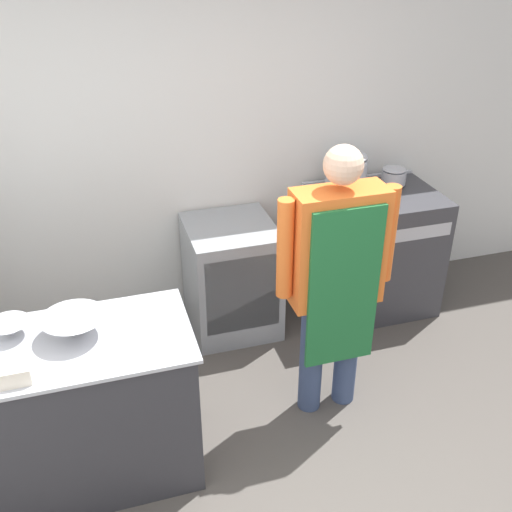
# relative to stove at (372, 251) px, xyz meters

# --- Properties ---
(wall_back) EXTENTS (8.00, 0.05, 2.70)m
(wall_back) POSITION_rel_stove_xyz_m (-1.17, 0.41, 0.88)
(wall_back) COLOR white
(wall_back) RESTS_ON ground_plane
(prep_counter) EXTENTS (1.20, 0.64, 0.89)m
(prep_counter) POSITION_rel_stove_xyz_m (-2.20, -1.07, -0.02)
(prep_counter) COLOR #2D2D33
(prep_counter) RESTS_ON ground_plane
(stove) EXTENTS (0.91, 0.68, 0.95)m
(stove) POSITION_rel_stove_xyz_m (0.00, 0.00, 0.00)
(stove) COLOR #38383D
(stove) RESTS_ON ground_plane
(fridge_unit) EXTENTS (0.61, 0.64, 0.82)m
(fridge_unit) POSITION_rel_stove_xyz_m (-1.09, 0.04, -0.06)
(fridge_unit) COLOR #93999E
(fridge_unit) RESTS_ON ground_plane
(person_cook) EXTENTS (0.69, 0.24, 1.69)m
(person_cook) POSITION_rel_stove_xyz_m (-0.74, -0.95, 0.50)
(person_cook) COLOR #38476B
(person_cook) RESTS_ON ground_plane
(mixing_bowl) EXTENTS (0.31, 0.31, 0.11)m
(mixing_bowl) POSITION_rel_stove_xyz_m (-2.15, -1.03, 0.48)
(mixing_bowl) COLOR #B2B5BC
(mixing_bowl) RESTS_ON prep_counter
(small_bowl) EXTENTS (0.20, 0.20, 0.08)m
(small_bowl) POSITION_rel_stove_xyz_m (-2.46, -0.93, 0.46)
(small_bowl) COLOR #B2B5BC
(small_bowl) RESTS_ON prep_counter
(plastic_tub) EXTENTS (0.14, 0.14, 0.08)m
(plastic_tub) POSITION_rel_stove_xyz_m (-2.42, -1.28, 0.46)
(plastic_tub) COLOR silver
(plastic_tub) RESTS_ON prep_counter
(stock_pot) EXTENTS (0.29, 0.29, 0.28)m
(stock_pot) POSITION_rel_stove_xyz_m (-0.21, 0.12, 0.63)
(stock_pot) COLOR #B2B5BC
(stock_pot) RESTS_ON stove
(sauce_pot) EXTENTS (0.18, 0.18, 0.13)m
(sauce_pot) POSITION_rel_stove_xyz_m (0.18, 0.12, 0.55)
(sauce_pot) COLOR #B2B5BC
(sauce_pot) RESTS_ON stove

